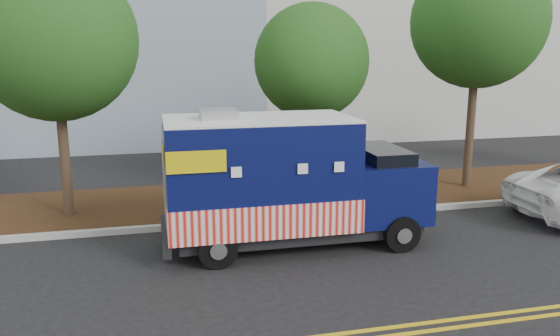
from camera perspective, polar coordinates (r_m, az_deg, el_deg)
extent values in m
plane|color=black|center=(13.19, 1.21, -7.49)|extent=(120.00, 120.00, 0.00)
cube|color=#9E9E99|center=(14.45, -0.20, -5.36)|extent=(120.00, 0.18, 0.15)
cube|color=#32190E|center=(16.42, -1.88, -3.16)|extent=(120.00, 4.00, 0.15)
cube|color=gold|center=(9.33, 8.44, -16.52)|extent=(120.00, 0.10, 0.01)
cylinder|color=#38281C|center=(15.30, -21.61, 1.57)|extent=(0.26, 0.26, 3.68)
sphere|color=#184E16|center=(15.06, -22.51, 12.33)|extent=(4.11, 4.11, 4.11)
cylinder|color=#38281C|center=(16.54, 3.22, 2.47)|extent=(0.26, 0.26, 3.26)
sphere|color=#184E16|center=(16.29, 3.32, 11.07)|extent=(3.38, 3.38, 3.38)
cylinder|color=#38281C|center=(18.20, 19.28, 4.32)|extent=(0.26, 0.26, 4.27)
sphere|color=#184E16|center=(18.06, 20.02, 14.23)|extent=(4.05, 4.05, 4.05)
cube|color=#473828|center=(14.34, -8.52, -0.98)|extent=(0.06, 0.06, 2.40)
cube|color=black|center=(12.81, 1.78, -6.16)|extent=(5.53, 1.91, 0.28)
cube|color=#090E41|center=(12.24, -2.19, -0.42)|extent=(4.15, 2.29, 2.36)
cube|color=red|center=(12.46, -2.16, -4.18)|extent=(4.19, 2.35, 0.74)
cube|color=white|center=(12.03, -2.24, 5.16)|extent=(4.15, 2.29, 0.06)
cube|color=#B7B7BA|center=(11.88, -6.47, 5.62)|extent=(0.79, 0.79, 0.22)
cube|color=#090E41|center=(13.24, 10.50, -2.05)|extent=(1.79, 2.13, 1.38)
cube|color=black|center=(13.07, 10.41, 0.74)|extent=(1.00, 1.93, 0.64)
cube|color=black|center=(13.74, 13.89, -3.67)|extent=(0.09, 1.97, 0.30)
cube|color=black|center=(12.41, -11.86, -6.91)|extent=(0.19, 2.22, 0.28)
cube|color=#B7B7BA|center=(12.03, -12.01, -0.69)|extent=(0.05, 1.77, 1.87)
cube|color=#B7B7BA|center=(13.41, -1.91, 0.94)|extent=(1.77, 0.05, 1.08)
cube|color=#DCC30B|center=(10.80, -8.74, 0.62)|extent=(1.18, 0.03, 0.44)
cube|color=#DCC30B|center=(13.10, -9.56, 2.69)|extent=(1.18, 0.03, 0.44)
cylinder|color=black|center=(12.64, 12.58, -6.72)|extent=(0.83, 0.28, 0.83)
cylinder|color=black|center=(14.38, 9.14, -4.20)|extent=(0.83, 0.28, 0.83)
cylinder|color=black|center=(11.53, -6.52, -8.39)|extent=(0.83, 0.28, 0.83)
cylinder|color=black|center=(13.42, -7.53, -5.38)|extent=(0.83, 0.28, 0.83)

